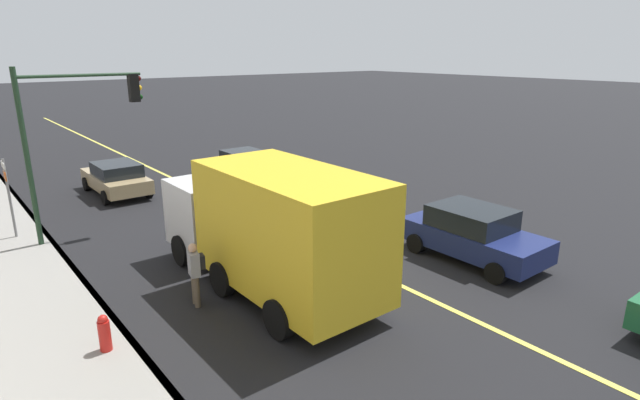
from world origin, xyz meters
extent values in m
plane|color=black|center=(0.00, 0.00, 0.00)|extent=(200.00, 200.00, 0.00)
cube|color=gray|center=(0.00, 8.16, 0.07)|extent=(80.00, 3.33, 0.15)
cube|color=slate|center=(0.00, 6.58, 0.07)|extent=(80.00, 0.16, 0.15)
cube|color=#D8CC4C|center=(0.00, 0.00, 0.01)|extent=(80.00, 0.16, 0.01)
cube|color=tan|center=(9.64, 2.99, 0.59)|extent=(4.24, 1.79, 0.58)
cube|color=black|center=(9.36, 2.99, 1.14)|extent=(2.11, 1.64, 0.53)
cylinder|color=black|center=(11.04, 3.86, 0.30)|extent=(0.60, 0.22, 0.60)
cylinder|color=black|center=(11.04, 2.12, 0.30)|extent=(0.60, 0.22, 0.60)
cylinder|color=black|center=(8.24, 3.86, 0.30)|extent=(0.60, 0.22, 0.60)
cylinder|color=black|center=(8.24, 2.12, 0.30)|extent=(0.60, 0.22, 0.60)
cube|color=navy|center=(-4.30, -3.02, 0.63)|extent=(4.22, 1.90, 0.66)
cube|color=black|center=(-4.16, -3.02, 1.27)|extent=(2.20, 1.75, 0.61)
cylinder|color=black|center=(-5.69, -3.95, 0.30)|extent=(0.60, 0.22, 0.60)
cylinder|color=black|center=(-5.69, -2.09, 0.30)|extent=(0.60, 0.22, 0.60)
cylinder|color=black|center=(-2.91, -3.95, 0.30)|extent=(0.60, 0.22, 0.60)
cylinder|color=black|center=(-2.91, -2.09, 0.30)|extent=(0.60, 0.22, 0.60)
cube|color=red|center=(7.63, -2.34, 0.67)|extent=(3.97, 1.76, 0.73)
cube|color=black|center=(7.74, -2.34, 1.28)|extent=(2.00, 1.62, 0.49)
cylinder|color=black|center=(6.31, -3.20, 0.30)|extent=(0.60, 0.22, 0.60)
cylinder|color=black|center=(6.31, -1.48, 0.30)|extent=(0.60, 0.22, 0.60)
cylinder|color=black|center=(8.94, -3.20, 0.30)|extent=(0.60, 0.22, 0.60)
cylinder|color=black|center=(8.94, -1.48, 0.30)|extent=(0.60, 0.22, 0.60)
cube|color=silver|center=(0.70, 2.74, 1.41)|extent=(2.04, 2.50, 1.93)
cube|color=gold|center=(-3.02, 2.74, 1.88)|extent=(5.11, 2.50, 2.86)
cylinder|color=black|center=(0.70, 3.94, 0.45)|extent=(0.90, 0.28, 0.90)
cylinder|color=black|center=(0.70, 1.54, 0.45)|extent=(0.90, 0.28, 0.90)
cylinder|color=black|center=(-4.30, 3.94, 0.45)|extent=(0.90, 0.28, 0.90)
cylinder|color=black|center=(-4.30, 1.54, 0.45)|extent=(0.90, 0.28, 0.90)
cylinder|color=black|center=(-1.75, 3.94, 0.45)|extent=(0.90, 0.28, 0.90)
cylinder|color=black|center=(-1.75, 1.54, 0.45)|extent=(0.90, 0.28, 0.90)
cylinder|color=brown|center=(-1.93, 4.73, 0.40)|extent=(0.16, 0.16, 0.80)
cylinder|color=brown|center=(-1.72, 4.69, 0.40)|extent=(0.16, 0.16, 0.80)
cube|color=gray|center=(-1.83, 4.71, 1.10)|extent=(0.42, 0.29, 0.60)
sphere|color=tan|center=(-1.83, 4.71, 1.50)|extent=(0.22, 0.22, 0.22)
cube|color=black|center=(-1.86, 4.54, 1.13)|extent=(0.29, 0.21, 0.34)
cylinder|color=#1E3823|center=(4.66, 6.90, 2.78)|extent=(0.16, 0.16, 5.56)
cylinder|color=#1E3823|center=(4.66, 5.08, 5.26)|extent=(0.10, 3.64, 0.10)
cube|color=black|center=(4.66, 3.51, 4.81)|extent=(0.28, 0.30, 0.90)
sphere|color=#360605|center=(4.66, 3.33, 5.11)|extent=(0.18, 0.18, 0.18)
sphere|color=gold|center=(4.66, 3.33, 4.81)|extent=(0.18, 0.18, 0.18)
sphere|color=black|center=(4.66, 3.33, 4.51)|extent=(0.18, 0.18, 0.18)
cylinder|color=slate|center=(5.90, 7.40, 1.37)|extent=(0.08, 0.08, 2.74)
cube|color=white|center=(5.90, 7.42, 2.54)|extent=(0.60, 0.02, 0.20)
cube|color=#DB5919|center=(5.90, 7.42, 2.19)|extent=(0.44, 0.02, 0.28)
cylinder|color=red|center=(-2.70, 7.10, 0.40)|extent=(0.24, 0.24, 0.80)
sphere|color=red|center=(-2.70, 7.10, 0.84)|extent=(0.20, 0.20, 0.20)
camera|label=1|loc=(-12.49, 9.33, 6.02)|focal=28.52mm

